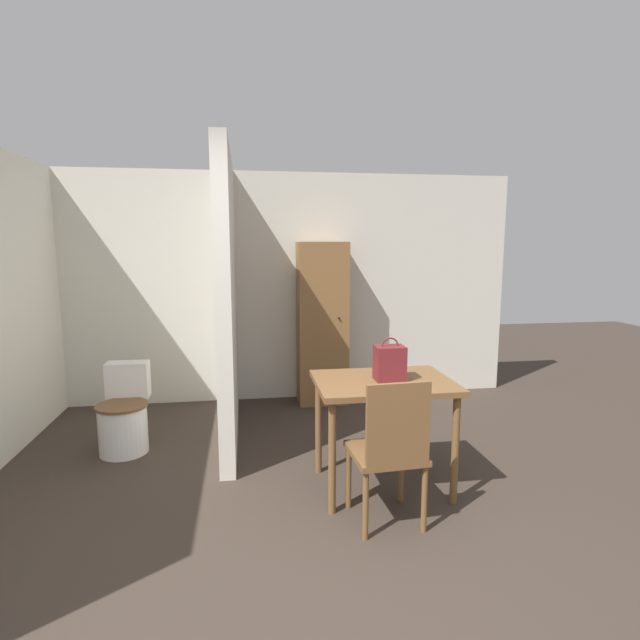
{
  "coord_description": "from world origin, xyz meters",
  "views": [
    {
      "loc": [
        -0.3,
        -2.02,
        1.73
      ],
      "look_at": [
        0.25,
        1.57,
        1.18
      ],
      "focal_mm": 28.0,
      "sensor_mm": 36.0,
      "label": 1
    }
  ],
  "objects": [
    {
      "name": "ground_plane",
      "position": [
        0.0,
        0.0,
        0.0
      ],
      "size": [
        16.0,
        16.0,
        0.0
      ],
      "primitive_type": "plane",
      "color": "#382D26"
    },
    {
      "name": "wall_back",
      "position": [
        0.0,
        3.53,
        1.25
      ],
      "size": [
        5.41,
        0.12,
        2.5
      ],
      "color": "beige",
      "rests_on": "ground_plane"
    },
    {
      "name": "partition_wall",
      "position": [
        -0.45,
        2.48,
        1.25
      ],
      "size": [
        0.12,
        1.97,
        2.5
      ],
      "color": "beige",
      "rests_on": "ground_plane"
    },
    {
      "name": "dining_table",
      "position": [
        0.65,
        1.25,
        0.69
      ],
      "size": [
        0.95,
        0.72,
        0.79
      ],
      "color": "brown",
      "rests_on": "ground_plane"
    },
    {
      "name": "wooden_chair",
      "position": [
        0.55,
        0.75,
        0.51
      ],
      "size": [
        0.46,
        0.46,
        0.95
      ],
      "rotation": [
        0.0,
        0.0,
        0.07
      ],
      "color": "brown",
      "rests_on": "ground_plane"
    },
    {
      "name": "toilet",
      "position": [
        -1.33,
        2.21,
        0.29
      ],
      "size": [
        0.42,
        0.56,
        0.71
      ],
      "color": "white",
      "rests_on": "ground_plane"
    },
    {
      "name": "handbag",
      "position": [
        0.69,
        1.25,
        0.92
      ],
      "size": [
        0.2,
        0.16,
        0.3
      ],
      "color": "maroon",
      "rests_on": "dining_table"
    },
    {
      "name": "wooden_cabinet",
      "position": [
        0.53,
        3.26,
        0.88
      ],
      "size": [
        0.53,
        0.4,
        1.75
      ],
      "color": "brown",
      "rests_on": "ground_plane"
    }
  ]
}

